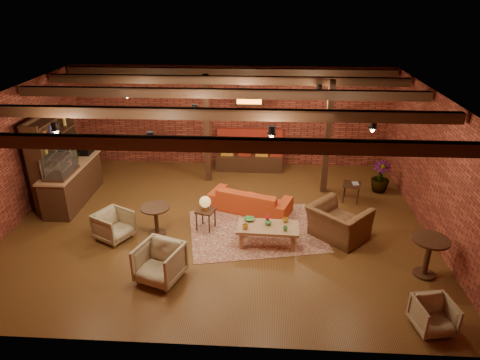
# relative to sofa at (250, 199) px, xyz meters

# --- Properties ---
(floor) EXTENTS (10.00, 10.00, 0.00)m
(floor) POSITION_rel_sofa_xyz_m (-0.73, -0.73, -0.31)
(floor) COLOR #442A11
(floor) RESTS_ON ground
(ceiling) EXTENTS (10.00, 8.00, 0.02)m
(ceiling) POSITION_rel_sofa_xyz_m (-0.73, -0.73, 2.89)
(ceiling) COLOR black
(ceiling) RESTS_ON wall_back
(wall_back) EXTENTS (10.00, 0.02, 3.20)m
(wall_back) POSITION_rel_sofa_xyz_m (-0.73, 3.27, 1.29)
(wall_back) COLOR maroon
(wall_back) RESTS_ON ground
(wall_front) EXTENTS (10.00, 0.02, 3.20)m
(wall_front) POSITION_rel_sofa_xyz_m (-0.73, -4.73, 1.29)
(wall_front) COLOR maroon
(wall_front) RESTS_ON ground
(wall_left) EXTENTS (0.02, 8.00, 3.20)m
(wall_left) POSITION_rel_sofa_xyz_m (-5.73, -0.73, 1.29)
(wall_left) COLOR maroon
(wall_left) RESTS_ON ground
(wall_right) EXTENTS (0.02, 8.00, 3.20)m
(wall_right) POSITION_rel_sofa_xyz_m (4.27, -0.73, 1.29)
(wall_right) COLOR maroon
(wall_right) RESTS_ON ground
(ceiling_beams) EXTENTS (9.80, 6.40, 0.22)m
(ceiling_beams) POSITION_rel_sofa_xyz_m (-0.73, -0.73, 2.77)
(ceiling_beams) COLOR black
(ceiling_beams) RESTS_ON ceiling
(ceiling_pipe) EXTENTS (9.60, 0.12, 0.12)m
(ceiling_pipe) POSITION_rel_sofa_xyz_m (-0.73, 0.87, 2.54)
(ceiling_pipe) COLOR black
(ceiling_pipe) RESTS_ON ceiling
(post_left) EXTENTS (0.16, 0.16, 3.20)m
(post_left) POSITION_rel_sofa_xyz_m (-1.33, 1.87, 1.29)
(post_left) COLOR black
(post_left) RESTS_ON ground
(post_right) EXTENTS (0.16, 0.16, 3.20)m
(post_right) POSITION_rel_sofa_xyz_m (2.07, 1.27, 1.29)
(post_right) COLOR black
(post_right) RESTS_ON ground
(service_counter) EXTENTS (0.80, 2.50, 1.60)m
(service_counter) POSITION_rel_sofa_xyz_m (-4.83, 0.27, 0.49)
(service_counter) COLOR black
(service_counter) RESTS_ON ground
(plant_counter) EXTENTS (0.35, 0.39, 0.30)m
(plant_counter) POSITION_rel_sofa_xyz_m (-4.73, 0.47, 0.91)
(plant_counter) COLOR #337F33
(plant_counter) RESTS_ON service_counter
(shelving_hutch) EXTENTS (0.52, 2.00, 2.40)m
(shelving_hutch) POSITION_rel_sofa_xyz_m (-5.23, 0.37, 0.89)
(shelving_hutch) COLOR black
(shelving_hutch) RESTS_ON ground
(banquette) EXTENTS (2.10, 0.70, 1.00)m
(banquette) POSITION_rel_sofa_xyz_m (-0.13, 2.82, 0.19)
(banquette) COLOR maroon
(banquette) RESTS_ON ground
(service_sign) EXTENTS (0.86, 0.06, 0.30)m
(service_sign) POSITION_rel_sofa_xyz_m (-0.13, 2.37, 2.04)
(service_sign) COLOR orange
(service_sign) RESTS_ON ceiling
(ceiling_spotlights) EXTENTS (6.40, 4.40, 0.28)m
(ceiling_spotlights) POSITION_rel_sofa_xyz_m (-0.73, -0.73, 2.55)
(ceiling_spotlights) COLOR black
(ceiling_spotlights) RESTS_ON ceiling
(rug) EXTENTS (3.52, 2.95, 0.01)m
(rug) POSITION_rel_sofa_xyz_m (0.18, -1.05, -0.30)
(rug) COLOR maroon
(rug) RESTS_ON floor
(sofa) EXTENTS (2.28, 1.50, 0.62)m
(sofa) POSITION_rel_sofa_xyz_m (0.00, 0.00, 0.00)
(sofa) COLOR #BD3E1A
(sofa) RESTS_ON floor
(coffee_table) EXTENTS (1.41, 0.74, 0.73)m
(coffee_table) POSITION_rel_sofa_xyz_m (0.45, -1.62, 0.11)
(coffee_table) COLOR #A0694A
(coffee_table) RESTS_ON floor
(side_table_lamp) EXTENTS (0.52, 0.52, 0.87)m
(side_table_lamp) POSITION_rel_sofa_xyz_m (-1.04, -1.01, 0.35)
(side_table_lamp) COLOR black
(side_table_lamp) RESTS_ON floor
(round_table_left) EXTENTS (0.69, 0.69, 0.72)m
(round_table_left) POSITION_rel_sofa_xyz_m (-2.17, -1.31, 0.18)
(round_table_left) COLOR black
(round_table_left) RESTS_ON floor
(armchair_a) EXTENTS (0.95, 0.97, 0.75)m
(armchair_a) POSITION_rel_sofa_xyz_m (-3.11, -1.58, 0.06)
(armchair_a) COLOR beige
(armchair_a) RESTS_ON floor
(armchair_b) EXTENTS (1.04, 1.00, 0.85)m
(armchair_b) POSITION_rel_sofa_xyz_m (-1.69, -3.03, 0.11)
(armchair_b) COLOR beige
(armchair_b) RESTS_ON floor
(armchair_right) EXTENTS (1.45, 1.43, 1.08)m
(armchair_right) POSITION_rel_sofa_xyz_m (2.10, -1.23, 0.23)
(armchair_right) COLOR brown
(armchair_right) RESTS_ON floor
(side_table_book) EXTENTS (0.57, 0.57, 0.54)m
(side_table_book) POSITION_rel_sofa_xyz_m (2.75, 0.69, 0.17)
(side_table_book) COLOR black
(side_table_book) RESTS_ON floor
(round_table_right) EXTENTS (0.73, 0.73, 0.86)m
(round_table_right) POSITION_rel_sofa_xyz_m (3.67, -2.59, 0.26)
(round_table_right) COLOR black
(round_table_right) RESTS_ON floor
(armchair_far) EXTENTS (0.72, 0.68, 0.64)m
(armchair_far) POSITION_rel_sofa_xyz_m (3.28, -4.13, 0.01)
(armchair_far) COLOR beige
(armchair_far) RESTS_ON floor
(plant_tall) EXTENTS (1.88, 1.88, 2.74)m
(plant_tall) POSITION_rel_sofa_xyz_m (3.67, 1.35, 1.06)
(plant_tall) COLOR #4C7F4C
(plant_tall) RESTS_ON floor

